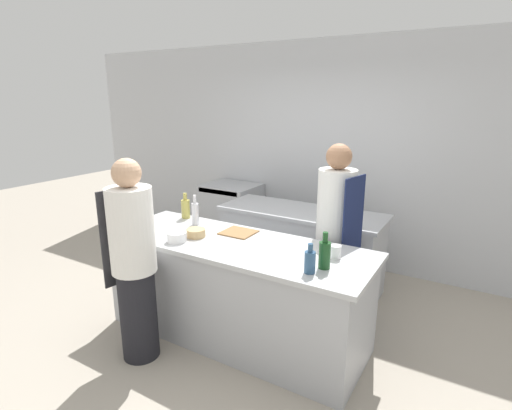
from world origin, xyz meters
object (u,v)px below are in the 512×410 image
at_px(bottle_vinegar, 325,254).
at_px(bottle_sauce, 310,261).
at_px(bottle_olive_oil, 195,213).
at_px(cup, 336,252).
at_px(bottle_wine, 186,208).
at_px(chef_at_prep_near, 134,263).
at_px(oven_range, 231,217).
at_px(bowl_mixing_large, 177,237).
at_px(bottle_cooking_oil, 138,221).
at_px(chef_at_stove, 335,237).
at_px(bowl_prep_small, 196,233).

xyz_separation_m(bottle_vinegar, bottle_sauce, (-0.06, -0.13, -0.02)).
distance_m(bottle_olive_oil, cup, 1.47).
distance_m(bottle_olive_oil, bottle_wine, 0.26).
relative_size(bottle_olive_oil, bottle_wine, 1.14).
bearing_deg(chef_at_prep_near, bottle_sauce, -62.10).
distance_m(oven_range, bottle_sauce, 2.92).
height_order(bottle_wine, bottle_sauce, bottle_wine).
xyz_separation_m(bottle_wine, bottle_sauce, (1.63, -0.57, -0.02)).
bearing_deg(cup, bowl_mixing_large, -164.88).
bearing_deg(oven_range, bottle_cooking_oil, -80.94).
distance_m(chef_at_stove, bottle_wine, 1.54).
bearing_deg(bottle_vinegar, chef_at_prep_near, -158.41).
distance_m(chef_at_prep_near, bottle_vinegar, 1.50).
height_order(chef_at_stove, bottle_wine, chef_at_stove).
relative_size(bottle_olive_oil, bottle_vinegar, 1.08).
xyz_separation_m(bottle_olive_oil, bottle_cooking_oil, (-0.34, -0.41, -0.02)).
bearing_deg(bottle_olive_oil, bottle_wine, 151.13).
relative_size(bottle_cooking_oil, bowl_mixing_large, 1.41).
relative_size(oven_range, bowl_mixing_large, 5.54).
height_order(chef_at_stove, bottle_olive_oil, chef_at_stove).
relative_size(chef_at_prep_near, bowl_prep_small, 9.99).
relative_size(oven_range, bottle_cooking_oil, 3.94).
bearing_deg(bottle_cooking_oil, cup, 9.90).
relative_size(bottle_wine, bottle_cooking_oil, 1.10).
relative_size(bottle_vinegar, bottle_cooking_oil, 1.16).
height_order(chef_at_stove, bottle_sauce, chef_at_stove).
distance_m(bottle_sauce, bowl_prep_small, 1.19).
distance_m(chef_at_stove, bottle_cooking_oil, 1.83).
height_order(chef_at_stove, bottle_cooking_oil, chef_at_stove).
xyz_separation_m(bowl_mixing_large, bowl_prep_small, (0.06, 0.18, -0.01)).
height_order(bottle_olive_oil, bottle_cooking_oil, bottle_olive_oil).
height_order(chef_at_prep_near, bottle_vinegar, chef_at_prep_near).
xyz_separation_m(bottle_olive_oil, bottle_wine, (-0.23, 0.13, -0.01)).
distance_m(chef_at_stove, cup, 0.59).
bearing_deg(bottle_sauce, bottle_cooking_oil, 178.92).
relative_size(bottle_wine, bowl_mixing_large, 1.55).
bearing_deg(bottle_sauce, bowl_mixing_large, -179.83).
height_order(chef_at_prep_near, bottle_olive_oil, chef_at_prep_near).
height_order(bottle_olive_oil, bottle_vinegar, bottle_olive_oil).
height_order(bottle_cooking_oil, cup, bottle_cooking_oil).
distance_m(bottle_cooking_oil, cup, 1.84).
height_order(bottle_olive_oil, cup, bottle_olive_oil).
bearing_deg(bowl_mixing_large, bottle_cooking_oil, 175.87).
bearing_deg(bottle_sauce, chef_at_stove, 98.62).
xyz_separation_m(oven_range, bottle_sauce, (2.06, -2.01, 0.52)).
bearing_deg(oven_range, bottle_wine, -73.39).
distance_m(bottle_vinegar, bottle_sauce, 0.14).
height_order(bottle_vinegar, bottle_wine, bottle_vinegar).
xyz_separation_m(chef_at_stove, bottle_olive_oil, (-1.26, -0.45, 0.15)).
xyz_separation_m(chef_at_stove, bottle_sauce, (0.14, -0.90, 0.12)).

